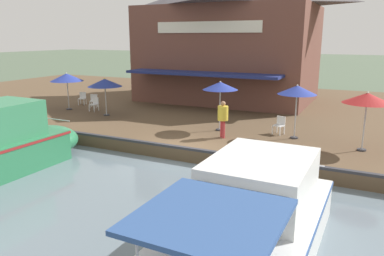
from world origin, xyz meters
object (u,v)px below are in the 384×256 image
(patio_umbrella_mid_patio_right, at_px, (220,86))
(patio_umbrella_mid_patio_left, at_px, (67,77))
(cafe_chair_beside_entrance, at_px, (279,124))
(person_near_entrance, at_px, (223,115))
(tree_downstream_bank, at_px, (222,40))
(motorboat_nearest_quay, at_px, (254,219))
(patio_umbrella_back_row, at_px, (367,98))
(patio_umbrella_near_quay_edge, at_px, (297,90))
(cafe_chair_mid_patio, at_px, (82,98))
(cafe_chair_under_first_umbrella, at_px, (94,100))
(patio_umbrella_far_corner, at_px, (105,83))
(waterfront_restaurant, at_px, (229,39))
(cafe_chair_far_corner_seat, at_px, (94,104))

(patio_umbrella_mid_patio_right, distance_m, patio_umbrella_mid_patio_left, 10.79)
(patio_umbrella_mid_patio_left, relative_size, cafe_chair_beside_entrance, 2.76)
(person_near_entrance, relative_size, tree_downstream_bank, 0.25)
(patio_umbrella_mid_patio_left, bearing_deg, cafe_chair_beside_entrance, 88.61)
(cafe_chair_beside_entrance, xyz_separation_m, motorboat_nearest_quay, (9.38, 1.60, -0.21))
(patio_umbrella_back_row, distance_m, motorboat_nearest_quay, 8.65)
(patio_umbrella_near_quay_edge, relative_size, motorboat_nearest_quay, 0.28)
(patio_umbrella_mid_patio_right, height_order, person_near_entrance, patio_umbrella_mid_patio_right)
(cafe_chair_mid_patio, relative_size, cafe_chair_under_first_umbrella, 1.00)
(person_near_entrance, bearing_deg, patio_umbrella_mid_patio_right, -152.50)
(patio_umbrella_mid_patio_right, xyz_separation_m, patio_umbrella_far_corner, (-0.46, -7.40, -0.27))
(waterfront_restaurant, relative_size, cafe_chair_far_corner_seat, 14.63)
(cafe_chair_under_first_umbrella, bearing_deg, patio_umbrella_mid_patio_left, -35.28)
(patio_umbrella_back_row, distance_m, cafe_chair_under_first_umbrella, 16.67)
(patio_umbrella_far_corner, xyz_separation_m, cafe_chair_far_corner_seat, (-0.76, -1.52, -1.46))
(waterfront_restaurant, height_order, patio_umbrella_back_row, waterfront_restaurant)
(cafe_chair_mid_patio, xyz_separation_m, person_near_entrance, (3.93, 11.86, 0.60))
(cafe_chair_under_first_umbrella, distance_m, person_near_entrance, 11.04)
(patio_umbrella_mid_patio_right, bearing_deg, patio_umbrella_far_corner, -93.55)
(cafe_chair_far_corner_seat, bearing_deg, motorboat_nearest_quay, 53.11)
(patio_umbrella_back_row, bearing_deg, tree_downstream_bank, -141.18)
(cafe_chair_far_corner_seat, distance_m, person_near_entrance, 9.90)
(patio_umbrella_mid_patio_right, height_order, tree_downstream_bank, tree_downstream_bank)
(patio_umbrella_far_corner, distance_m, patio_umbrella_mid_patio_left, 3.38)
(patio_umbrella_mid_patio_right, relative_size, cafe_chair_under_first_umbrella, 2.89)
(patio_umbrella_near_quay_edge, distance_m, cafe_chair_mid_patio, 15.18)
(patio_umbrella_far_corner, relative_size, tree_downstream_bank, 0.32)
(waterfront_restaurant, bearing_deg, cafe_chair_beside_entrance, 34.14)
(patio_umbrella_far_corner, bearing_deg, tree_downstream_bank, 173.18)
(patio_umbrella_far_corner, relative_size, patio_umbrella_near_quay_edge, 0.89)
(patio_umbrella_near_quay_edge, relative_size, cafe_chair_under_first_umbrella, 2.91)
(patio_umbrella_near_quay_edge, relative_size, cafe_chair_beside_entrance, 2.91)
(patio_umbrella_near_quay_edge, relative_size, tree_downstream_bank, 0.36)
(cafe_chair_far_corner_seat, xyz_separation_m, tree_downstream_bank, (-13.35, 3.21, 3.80))
(patio_umbrella_back_row, relative_size, tree_downstream_bank, 0.35)
(cafe_chair_mid_patio, xyz_separation_m, cafe_chair_under_first_umbrella, (0.47, 1.39, 0.00))
(cafe_chair_far_corner_seat, bearing_deg, patio_umbrella_mid_patio_right, 82.24)
(motorboat_nearest_quay, bearing_deg, tree_downstream_bank, -156.53)
(patio_umbrella_mid_patio_left, xyz_separation_m, cafe_chair_beside_entrance, (0.33, 13.59, -1.58))
(patio_umbrella_mid_patio_left, relative_size, tree_downstream_bank, 0.34)
(cafe_chair_mid_patio, distance_m, tree_downstream_bank, 13.64)
(patio_umbrella_back_row, relative_size, person_near_entrance, 1.42)
(cafe_chair_beside_entrance, relative_size, motorboat_nearest_quay, 0.10)
(patio_umbrella_far_corner, bearing_deg, cafe_chair_mid_patio, -120.19)
(cafe_chair_mid_patio, bearing_deg, waterfront_restaurant, 129.23)
(patio_umbrella_back_row, bearing_deg, cafe_chair_beside_entrance, -108.03)
(person_near_entrance, bearing_deg, patio_umbrella_near_quay_edge, 114.05)
(patio_umbrella_back_row, bearing_deg, patio_umbrella_mid_patio_left, -95.05)
(patio_umbrella_mid_patio_right, relative_size, cafe_chair_beside_entrance, 2.89)
(cafe_chair_mid_patio, bearing_deg, cafe_chair_beside_entrance, 81.47)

